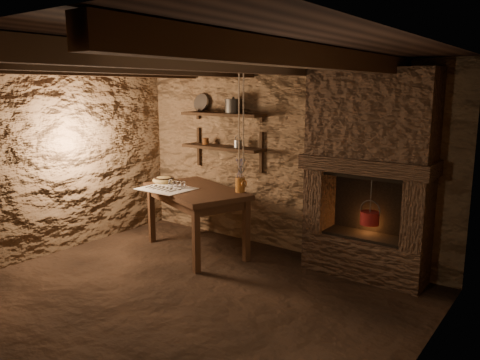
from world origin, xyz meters
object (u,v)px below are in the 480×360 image
Objects in this scene: work_table at (196,218)px; iron_stockpot at (233,107)px; wooden_bowl at (164,180)px; stoneware_jug at (240,178)px; red_pot at (370,217)px.

iron_stockpot is at bearing 96.18° from work_table.
work_table is 5.34× the size of wooden_bowl.
work_table is 3.97× the size of stoneware_jug.
red_pot is at bearing -3.47° from iron_stockpot.
wooden_bowl is 1.36m from iron_stockpot.
wooden_bowl is 0.58× the size of red_pot.
stoneware_jug is 1.87× the size of iron_stockpot.
wooden_bowl is at bearing -141.11° from iron_stockpot.
red_pot reaches higher than work_table.
work_table is 0.72m from wooden_bowl.
stoneware_jug reaches higher than red_pot.
work_table is 0.83m from stoneware_jug.
stoneware_jug reaches higher than wooden_bowl.
red_pot is at bearing 30.30° from stoneware_jug.
iron_stockpot is 0.42× the size of red_pot.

